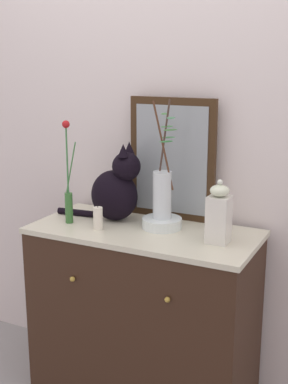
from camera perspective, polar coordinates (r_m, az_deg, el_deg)
wall_back at (r=2.64m, az=3.15°, el=6.44°), size 4.40×0.08×2.60m
sideboard at (r=2.62m, az=-0.00°, el=-13.32°), size 1.06×0.52×0.89m
mirror_leaning at (r=2.56m, az=3.07°, el=3.58°), size 0.44×0.03×0.60m
cat_sitting at (r=2.55m, az=-3.02°, el=0.33°), size 0.45×0.20×0.39m
vase_slim_green at (r=2.53m, az=-8.23°, el=0.20°), size 0.07×0.04×0.50m
bowl_porcelain at (r=2.46m, az=1.96°, el=-3.38°), size 0.19×0.19×0.05m
vase_glass_clear at (r=2.42m, az=2.02°, el=0.20°), size 0.15×0.22×0.55m
jar_lidded_porcelain at (r=2.26m, az=8.14°, el=-2.46°), size 0.09×0.09×0.28m
candle_pillar at (r=2.45m, az=-5.03°, el=-2.87°), size 0.04×0.04×0.12m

